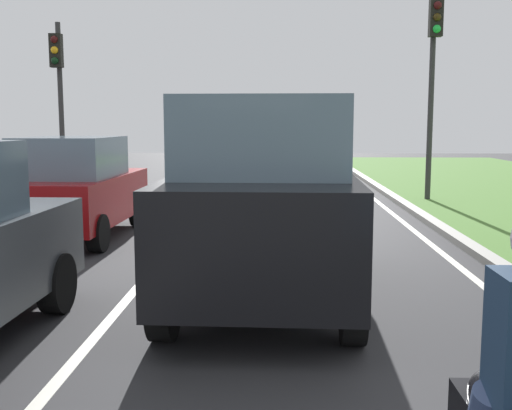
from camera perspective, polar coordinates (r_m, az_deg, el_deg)
name	(u,v)px	position (r m, az deg, el deg)	size (l,w,h in m)	color
ground_plane	(223,231)	(11.71, -3.05, -2.36)	(60.00, 60.00, 0.00)	#2D2D30
lane_line_center	(186,230)	(11.79, -6.44, -2.31)	(0.12, 32.00, 0.01)	silver
lane_line_right_edge	(415,232)	(11.94, 14.44, -2.38)	(0.12, 32.00, 0.01)	silver
curb_right	(442,229)	(12.05, 16.77, -2.10)	(0.24, 48.00, 0.12)	#9E9B93
car_suv_ahead	(265,198)	(7.08, 0.86, 0.65)	(2.07, 4.55, 2.28)	black
car_hatchback_far	(76,188)	(11.30, -16.26, 1.50)	(1.80, 3.74, 1.78)	maroon
traffic_light_near_right	(433,61)	(16.49, 16.02, 12.63)	(0.32, 0.50, 5.24)	#2D2D2D
traffic_light_overhead_left	(58,81)	(18.18, -17.73, 10.86)	(0.32, 0.50, 4.75)	#2D2D2D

